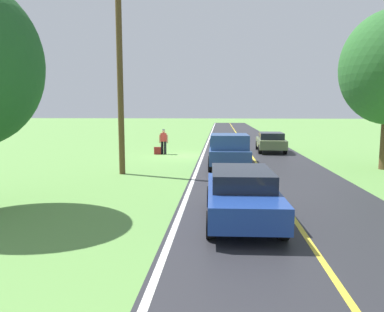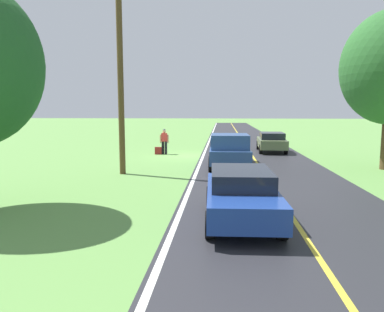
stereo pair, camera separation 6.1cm
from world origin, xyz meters
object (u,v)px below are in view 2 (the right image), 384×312
at_px(pickup_truck_passing, 229,149).
at_px(sedan_near_oncoming, 271,141).
at_px(utility_pole_roadside, 121,85).
at_px(suitcase_carried, 158,151).
at_px(hitchhiker_walking, 164,140).
at_px(sedan_ahead_same_lane, 241,194).

distance_m(pickup_truck_passing, sedan_near_oncoming, 8.15).
relative_size(pickup_truck_passing, sedan_near_oncoming, 1.22).
bearing_deg(utility_pole_roadside, suitcase_carried, -92.82).
xyz_separation_m(pickup_truck_passing, sedan_near_oncoming, (-3.20, -7.49, -0.21)).
bearing_deg(pickup_truck_passing, hitchhiker_walking, -51.54).
distance_m(suitcase_carried, sedan_near_oncoming, 8.24).
bearing_deg(pickup_truck_passing, suitcase_carried, -48.35).
bearing_deg(sedan_near_oncoming, utility_pole_roadside, 49.74).
xyz_separation_m(pickup_truck_passing, sedan_ahead_same_lane, (-0.15, 9.27, -0.21)).
height_order(suitcase_carried, utility_pole_roadside, utility_pole_roadside).
relative_size(pickup_truck_passing, sedan_ahead_same_lane, 1.22).
bearing_deg(sedan_ahead_same_lane, hitchhiker_walking, -73.09).
xyz_separation_m(hitchhiker_walking, sedan_ahead_same_lane, (-4.47, 14.71, -0.23)).
relative_size(sedan_near_oncoming, sedan_ahead_same_lane, 1.00).
xyz_separation_m(sedan_ahead_same_lane, utility_pole_roadside, (5.26, -6.95, 3.43)).
relative_size(sedan_ahead_same_lane, utility_pole_roadside, 0.53).
height_order(sedan_near_oncoming, sedan_ahead_same_lane, same).
xyz_separation_m(sedan_near_oncoming, sedan_ahead_same_lane, (3.05, 16.76, 0.00)).
xyz_separation_m(suitcase_carried, pickup_truck_passing, (-4.73, 5.32, 0.71)).
relative_size(pickup_truck_passing, utility_pole_roadside, 0.65).
xyz_separation_m(suitcase_carried, utility_pole_roadside, (0.38, 7.63, 3.93)).
height_order(sedan_ahead_same_lane, utility_pole_roadside, utility_pole_roadside).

